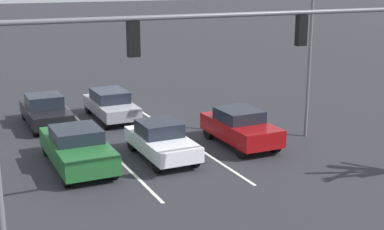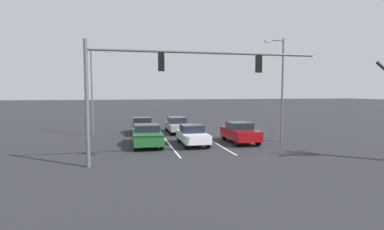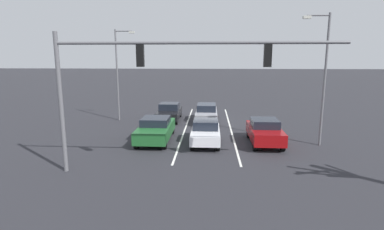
{
  "view_description": "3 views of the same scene",
  "coord_description": "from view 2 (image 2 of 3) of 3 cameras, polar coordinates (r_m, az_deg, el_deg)",
  "views": [
    {
      "loc": [
        7.6,
        25.14,
        7.02
      ],
      "look_at": [
        -0.74,
        7.52,
        1.91
      ],
      "focal_mm": 50.0,
      "sensor_mm": 36.0,
      "label": 1
    },
    {
      "loc": [
        4.7,
        27.28,
        3.82
      ],
      "look_at": [
        -0.1,
        5.36,
        2.07
      ],
      "focal_mm": 28.0,
      "sensor_mm": 36.0,
      "label": 2
    },
    {
      "loc": [
        -0.15,
        24.64,
        5.29
      ],
      "look_at": [
        0.92,
        7.18,
        1.93
      ],
      "focal_mm": 28.0,
      "sensor_mm": 36.0,
      "label": 3
    }
  ],
  "objects": [
    {
      "name": "ground_plane",
      "position": [
        27.95,
        -2.55,
        -3.4
      ],
      "size": [
        240.0,
        240.0,
        0.0
      ],
      "primitive_type": "plane",
      "color": "#28282D"
    },
    {
      "name": "lane_stripe_left_divider",
      "position": [
        26.08,
        2.03,
        -3.95
      ],
      "size": [
        0.12,
        16.57,
        0.01
      ],
      "primitive_type": "cube",
      "color": "silver",
      "rests_on": "ground_plane"
    },
    {
      "name": "lane_stripe_center_divider",
      "position": [
        25.46,
        -5.48,
        -4.18
      ],
      "size": [
        0.12,
        16.57,
        0.01
      ],
      "primitive_type": "cube",
      "color": "silver",
      "rests_on": "ground_plane"
    },
    {
      "name": "car_maroon_leftlane_front",
      "position": [
        22.66,
        9.11,
        -3.25
      ],
      "size": [
        1.83,
        4.05,
        1.55
      ],
      "color": "maroon",
      "rests_on": "ground_plane"
    },
    {
      "name": "car_white_midlane_front",
      "position": [
        21.5,
        0.09,
        -3.8
      ],
      "size": [
        1.74,
        4.01,
        1.45
      ],
      "color": "silver",
      "rests_on": "ground_plane"
    },
    {
      "name": "car_darkgreen_rightlane_front",
      "position": [
        21.5,
        -8.6,
        -3.77
      ],
      "size": [
        1.94,
        4.76,
        1.51
      ],
      "color": "#1E5928",
      "rests_on": "ground_plane"
    },
    {
      "name": "car_black_rightlane_second",
      "position": [
        27.77,
        -9.48,
        -1.99
      ],
      "size": [
        1.83,
        4.27,
        1.47
      ],
      "color": "black",
      "rests_on": "ground_plane"
    },
    {
      "name": "car_gray_midlane_second",
      "position": [
        27.91,
        -2.91,
        -1.83
      ],
      "size": [
        1.75,
        4.4,
        1.46
      ],
      "color": "gray",
      "rests_on": "ground_plane"
    },
    {
      "name": "traffic_signal_gantry",
      "position": [
        15.88,
        -5.03,
        7.81
      ],
      "size": [
        12.64,
        0.37,
        6.42
      ],
      "color": "slate",
      "rests_on": "ground_plane"
    },
    {
      "name": "street_lamp_right_shoulder",
      "position": [
        27.51,
        -18.18,
        5.33
      ],
      "size": [
        1.66,
        0.24,
        7.55
      ],
      "color": "slate",
      "rests_on": "ground_plane"
    },
    {
      "name": "street_lamp_left_shoulder",
      "position": [
        23.71,
        16.52,
        5.81
      ],
      "size": [
        1.57,
        0.24,
        7.8
      ],
      "color": "slate",
      "rests_on": "ground_plane"
    }
  ]
}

